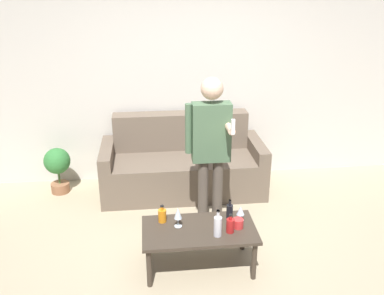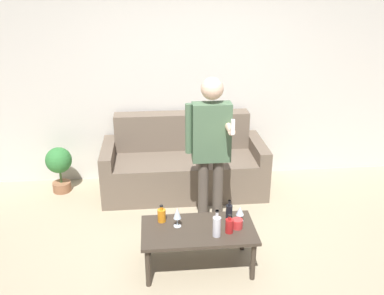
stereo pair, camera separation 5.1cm
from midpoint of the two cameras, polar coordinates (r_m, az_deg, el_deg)
name	(u,v)px [view 2 (the right image)]	position (r m, az deg, el deg)	size (l,w,h in m)	color
ground_plane	(218,273)	(3.97, 3.87, -16.37)	(16.00, 16.00, 0.00)	tan
wall_back	(195,73)	(5.29, 0.64, 9.87)	(8.00, 0.06, 2.70)	silver
couch	(184,165)	(5.19, -0.83, -2.32)	(1.92, 0.82, 0.91)	#6B5B4C
coffee_table	(198,233)	(3.84, 1.24, -11.33)	(1.00, 0.54, 0.40)	#3D3328
bottle_orange	(229,211)	(3.94, 5.35, -8.47)	(0.06, 0.06, 0.19)	black
bottle_green	(217,226)	(3.67, 3.73, -10.40)	(0.07, 0.07, 0.25)	silver
bottle_dark	(162,215)	(3.89, -3.70, -8.96)	(0.07, 0.07, 0.16)	orange
bottle_yellow	(229,225)	(3.74, 5.40, -10.30)	(0.07, 0.07, 0.17)	#B21E1E
wine_glass_near	(177,213)	(3.78, -1.60, -8.79)	(0.07, 0.07, 0.19)	silver
wine_glass_far	(240,211)	(3.89, 6.79, -8.45)	(0.07, 0.07, 0.15)	silver
cup_on_table	(237,224)	(3.82, 6.45, -10.06)	(0.09, 0.09, 0.08)	red
person_standing_front	(211,143)	(4.13, 2.88, 0.62)	(0.44, 0.41, 1.60)	brown
potted_plant	(59,164)	(5.35, -17.03, -2.17)	(0.31, 0.31, 0.57)	#936042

